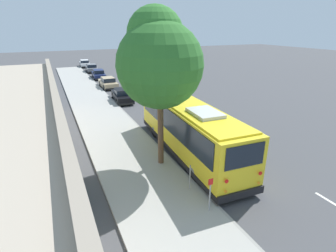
{
  "coord_description": "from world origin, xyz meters",
  "views": [
    {
      "loc": [
        -13.44,
        7.64,
        7.4
      ],
      "look_at": [
        1.07,
        0.99,
        1.3
      ],
      "focal_mm": 28.0,
      "sensor_mm": 36.0,
      "label": 1
    }
  ],
  "objects_px": {
    "shuttle_bus": "(188,126)",
    "sign_post_near": "(210,194)",
    "parked_sedan_tan": "(108,83)",
    "parked_sedan_navy": "(99,74)",
    "parked_sedan_white": "(85,64)",
    "street_tree": "(159,59)",
    "sign_post_far": "(190,177)",
    "parked_sedan_gray": "(92,68)",
    "parked_sedan_black": "(122,95)"
  },
  "relations": [
    {
      "from": "shuttle_bus",
      "to": "parked_sedan_gray",
      "type": "height_order",
      "value": "shuttle_bus"
    },
    {
      "from": "shuttle_bus",
      "to": "parked_sedan_tan",
      "type": "xyz_separation_m",
      "value": [
        20.6,
        0.36,
        -1.14
      ]
    },
    {
      "from": "street_tree",
      "to": "sign_post_near",
      "type": "xyz_separation_m",
      "value": [
        -4.77,
        -0.2,
        -4.94
      ]
    },
    {
      "from": "parked_sedan_white",
      "to": "street_tree",
      "type": "xyz_separation_m",
      "value": [
        -41.54,
        1.75,
        5.26
      ]
    },
    {
      "from": "parked_sedan_navy",
      "to": "street_tree",
      "type": "distance_m",
      "value": 28.83
    },
    {
      "from": "parked_sedan_white",
      "to": "sign_post_near",
      "type": "relative_size",
      "value": 3.1
    },
    {
      "from": "street_tree",
      "to": "sign_post_far",
      "type": "distance_m",
      "value": 5.96
    },
    {
      "from": "sign_post_far",
      "to": "parked_sedan_gray",
      "type": "bearing_deg",
      "value": -2.64
    },
    {
      "from": "parked_sedan_gray",
      "to": "parked_sedan_white",
      "type": "relative_size",
      "value": 0.91
    },
    {
      "from": "parked_sedan_gray",
      "to": "parked_sedan_navy",
      "type": "bearing_deg",
      "value": -177.59
    },
    {
      "from": "parked_sedan_white",
      "to": "parked_sedan_navy",
      "type": "bearing_deg",
      "value": -175.65
    },
    {
      "from": "parked_sedan_navy",
      "to": "parked_sedan_white",
      "type": "distance_m",
      "value": 13.26
    },
    {
      "from": "shuttle_bus",
      "to": "street_tree",
      "type": "height_order",
      "value": "street_tree"
    },
    {
      "from": "parked_sedan_gray",
      "to": "sign_post_far",
      "type": "bearing_deg",
      "value": -179.78
    },
    {
      "from": "parked_sedan_black",
      "to": "parked_sedan_tan",
      "type": "bearing_deg",
      "value": 3.72
    },
    {
      "from": "parked_sedan_navy",
      "to": "sign_post_far",
      "type": "height_order",
      "value": "sign_post_far"
    },
    {
      "from": "parked_sedan_gray",
      "to": "sign_post_near",
      "type": "xyz_separation_m",
      "value": [
        -39.54,
        1.75,
        0.32
      ]
    },
    {
      "from": "shuttle_bus",
      "to": "parked_sedan_gray",
      "type": "xyz_separation_m",
      "value": [
        34.17,
        0.18,
        -1.14
      ]
    },
    {
      "from": "parked_sedan_gray",
      "to": "street_tree",
      "type": "distance_m",
      "value": 35.22
    },
    {
      "from": "parked_sedan_tan",
      "to": "sign_post_near",
      "type": "bearing_deg",
      "value": 176.76
    },
    {
      "from": "shuttle_bus",
      "to": "sign_post_near",
      "type": "xyz_separation_m",
      "value": [
        -5.37,
        1.92,
        -0.82
      ]
    },
    {
      "from": "shuttle_bus",
      "to": "street_tree",
      "type": "bearing_deg",
      "value": 108.74
    },
    {
      "from": "shuttle_bus",
      "to": "parked_sedan_tan",
      "type": "relative_size",
      "value": 2.5
    },
    {
      "from": "parked_sedan_navy",
      "to": "sign_post_near",
      "type": "height_order",
      "value": "sign_post_near"
    },
    {
      "from": "shuttle_bus",
      "to": "sign_post_far",
      "type": "distance_m",
      "value": 4.28
    },
    {
      "from": "sign_post_near",
      "to": "sign_post_far",
      "type": "relative_size",
      "value": 1.2
    },
    {
      "from": "sign_post_near",
      "to": "parked_sedan_white",
      "type": "bearing_deg",
      "value": -1.91
    },
    {
      "from": "sign_post_near",
      "to": "sign_post_far",
      "type": "height_order",
      "value": "sign_post_near"
    },
    {
      "from": "parked_sedan_black",
      "to": "parked_sedan_white",
      "type": "distance_m",
      "value": 27.47
    },
    {
      "from": "parked_sedan_navy",
      "to": "sign_post_far",
      "type": "xyz_separation_m",
      "value": [
        -31.38,
        1.7,
        0.19
      ]
    },
    {
      "from": "parked_sedan_black",
      "to": "parked_sedan_navy",
      "type": "height_order",
      "value": "parked_sedan_black"
    },
    {
      "from": "parked_sedan_tan",
      "to": "parked_sedan_navy",
      "type": "bearing_deg",
      "value": -0.86
    },
    {
      "from": "shuttle_bus",
      "to": "parked_sedan_black",
      "type": "height_order",
      "value": "shuttle_bus"
    },
    {
      "from": "parked_sedan_white",
      "to": "street_tree",
      "type": "distance_m",
      "value": 41.91
    },
    {
      "from": "parked_sedan_black",
      "to": "parked_sedan_gray",
      "type": "height_order",
      "value": "parked_sedan_gray"
    },
    {
      "from": "parked_sedan_tan",
      "to": "parked_sedan_navy",
      "type": "height_order",
      "value": "parked_sedan_tan"
    },
    {
      "from": "shuttle_bus",
      "to": "street_tree",
      "type": "relative_size",
      "value": 1.34
    },
    {
      "from": "sign_post_near",
      "to": "street_tree",
      "type": "bearing_deg",
      "value": 2.43
    },
    {
      "from": "parked_sedan_tan",
      "to": "parked_sedan_white",
      "type": "distance_m",
      "value": 20.35
    },
    {
      "from": "street_tree",
      "to": "sign_post_far",
      "type": "height_order",
      "value": "street_tree"
    },
    {
      "from": "parked_sedan_navy",
      "to": "parked_sedan_gray",
      "type": "distance_m",
      "value": 6.49
    },
    {
      "from": "parked_sedan_gray",
      "to": "sign_post_near",
      "type": "height_order",
      "value": "sign_post_near"
    },
    {
      "from": "parked_sedan_tan",
      "to": "sign_post_far",
      "type": "height_order",
      "value": "sign_post_far"
    },
    {
      "from": "parked_sedan_tan",
      "to": "parked_sedan_white",
      "type": "bearing_deg",
      "value": 0.25
    },
    {
      "from": "parked_sedan_tan",
      "to": "parked_sedan_white",
      "type": "relative_size",
      "value": 0.93
    },
    {
      "from": "shuttle_bus",
      "to": "parked_sedan_white",
      "type": "xyz_separation_m",
      "value": [
        40.94,
        0.37,
        -1.14
      ]
    },
    {
      "from": "parked_sedan_tan",
      "to": "parked_sedan_navy",
      "type": "relative_size",
      "value": 0.93
    },
    {
      "from": "shuttle_bus",
      "to": "sign_post_near",
      "type": "bearing_deg",
      "value": 163.4
    },
    {
      "from": "parked_sedan_white",
      "to": "sign_post_near",
      "type": "bearing_deg",
      "value": -178.2
    },
    {
      "from": "parked_sedan_white",
      "to": "street_tree",
      "type": "relative_size",
      "value": 0.57
    }
  ]
}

